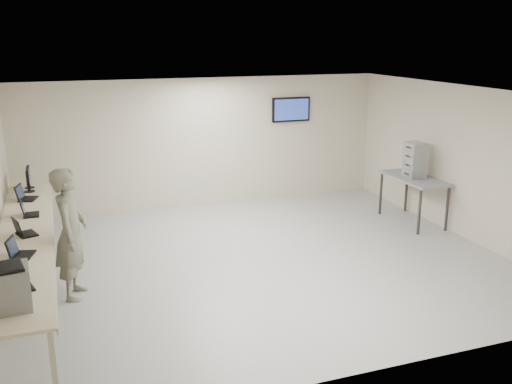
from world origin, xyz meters
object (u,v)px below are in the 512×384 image
object	(u,v)px
soldier	(71,234)
workbench	(27,239)
equipment_box	(11,288)
side_table	(414,181)

from	to	relation	value
soldier	workbench	bearing A→B (deg)	74.64
equipment_box	side_table	xyz separation A→B (m)	(7.25, 3.28, -0.26)
soldier	side_table	bearing A→B (deg)	-65.71
workbench	equipment_box	xyz separation A→B (m)	(-0.06, -2.39, 0.30)
side_table	soldier	bearing A→B (deg)	-169.42
workbench	soldier	bearing A→B (deg)	-29.06
equipment_box	soldier	size ratio (longest dim) A/B	0.24
equipment_box	soldier	bearing A→B (deg)	68.29
workbench	side_table	world-z (taller)	side_table
workbench	equipment_box	size ratio (longest dim) A/B	13.24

